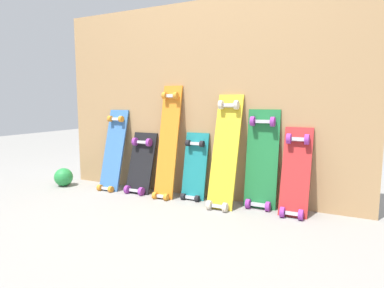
{
  "coord_description": "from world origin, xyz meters",
  "views": [
    {
      "loc": [
        1.14,
        -2.37,
        0.78
      ],
      "look_at": [
        0.0,
        -0.07,
        0.45
      ],
      "focal_mm": 30.98,
      "sensor_mm": 36.0,
      "label": 1
    }
  ],
  "objects_px": {
    "skateboard_teal": "(194,170)",
    "skateboard_red": "(295,176)",
    "skateboard_green": "(261,163)",
    "skateboard_yellow": "(225,155)",
    "rubber_ball": "(64,177)",
    "skateboard_blue": "(113,154)",
    "skateboard_orange": "(168,146)",
    "skateboard_black": "(140,166)"
  },
  "relations": [
    {
      "from": "skateboard_teal",
      "to": "skateboard_red",
      "type": "height_order",
      "value": "skateboard_red"
    },
    {
      "from": "skateboard_teal",
      "to": "skateboard_green",
      "type": "distance_m",
      "value": 0.55
    },
    {
      "from": "skateboard_yellow",
      "to": "rubber_ball",
      "type": "height_order",
      "value": "skateboard_yellow"
    },
    {
      "from": "skateboard_blue",
      "to": "skateboard_orange",
      "type": "distance_m",
      "value": 0.57
    },
    {
      "from": "skateboard_black",
      "to": "skateboard_yellow",
      "type": "bearing_deg",
      "value": -2.71
    },
    {
      "from": "rubber_ball",
      "to": "skateboard_green",
      "type": "bearing_deg",
      "value": 6.25
    },
    {
      "from": "skateboard_blue",
      "to": "skateboard_red",
      "type": "relative_size",
      "value": 1.17
    },
    {
      "from": "skateboard_teal",
      "to": "skateboard_red",
      "type": "bearing_deg",
      "value": -2.72
    },
    {
      "from": "skateboard_yellow",
      "to": "rubber_ball",
      "type": "distance_m",
      "value": 1.57
    },
    {
      "from": "skateboard_red",
      "to": "rubber_ball",
      "type": "bearing_deg",
      "value": -175.91
    },
    {
      "from": "skateboard_teal",
      "to": "skateboard_green",
      "type": "xyz_separation_m",
      "value": [
        0.54,
        0.01,
        0.1
      ]
    },
    {
      "from": "skateboard_orange",
      "to": "skateboard_yellow",
      "type": "xyz_separation_m",
      "value": [
        0.51,
        -0.03,
        -0.04
      ]
    },
    {
      "from": "skateboard_red",
      "to": "rubber_ball",
      "type": "distance_m",
      "value": 2.06
    },
    {
      "from": "skateboard_yellow",
      "to": "skateboard_green",
      "type": "height_order",
      "value": "skateboard_yellow"
    },
    {
      "from": "skateboard_orange",
      "to": "skateboard_yellow",
      "type": "bearing_deg",
      "value": -3.38
    },
    {
      "from": "skateboard_teal",
      "to": "skateboard_orange",
      "type": "bearing_deg",
      "value": -170.19
    },
    {
      "from": "skateboard_black",
      "to": "skateboard_orange",
      "type": "relative_size",
      "value": 0.59
    },
    {
      "from": "skateboard_blue",
      "to": "skateboard_black",
      "type": "distance_m",
      "value": 0.3
    },
    {
      "from": "skateboard_orange",
      "to": "skateboard_red",
      "type": "height_order",
      "value": "skateboard_orange"
    },
    {
      "from": "skateboard_teal",
      "to": "skateboard_black",
      "type": "bearing_deg",
      "value": -176.41
    },
    {
      "from": "skateboard_blue",
      "to": "skateboard_teal",
      "type": "distance_m",
      "value": 0.79
    },
    {
      "from": "skateboard_teal",
      "to": "skateboard_blue",
      "type": "bearing_deg",
      "value": -176.76
    },
    {
      "from": "skateboard_orange",
      "to": "rubber_ball",
      "type": "relative_size",
      "value": 5.87
    },
    {
      "from": "skateboard_teal",
      "to": "skateboard_red",
      "type": "distance_m",
      "value": 0.79
    },
    {
      "from": "skateboard_blue",
      "to": "skateboard_green",
      "type": "height_order",
      "value": "skateboard_green"
    },
    {
      "from": "skateboard_yellow",
      "to": "skateboard_green",
      "type": "relative_size",
      "value": 1.15
    },
    {
      "from": "skateboard_green",
      "to": "skateboard_teal",
      "type": "bearing_deg",
      "value": -178.63
    },
    {
      "from": "skateboard_orange",
      "to": "skateboard_red",
      "type": "xyz_separation_m",
      "value": [
        1.01,
        0.0,
        -0.15
      ]
    },
    {
      "from": "skateboard_black",
      "to": "skateboard_green",
      "type": "height_order",
      "value": "skateboard_green"
    },
    {
      "from": "skateboard_orange",
      "to": "skateboard_red",
      "type": "relative_size",
      "value": 1.47
    },
    {
      "from": "skateboard_yellow",
      "to": "skateboard_orange",
      "type": "bearing_deg",
      "value": 176.62
    },
    {
      "from": "skateboard_orange",
      "to": "rubber_ball",
      "type": "height_order",
      "value": "skateboard_orange"
    },
    {
      "from": "skateboard_black",
      "to": "skateboard_green",
      "type": "relative_size",
      "value": 0.73
    },
    {
      "from": "skateboard_teal",
      "to": "skateboard_yellow",
      "type": "xyz_separation_m",
      "value": [
        0.28,
        -0.07,
        0.15
      ]
    },
    {
      "from": "skateboard_green",
      "to": "skateboard_red",
      "type": "distance_m",
      "value": 0.26
    },
    {
      "from": "skateboard_teal",
      "to": "skateboard_green",
      "type": "relative_size",
      "value": 0.77
    },
    {
      "from": "skateboard_blue",
      "to": "skateboard_teal",
      "type": "bearing_deg",
      "value": 3.24
    },
    {
      "from": "skateboard_orange",
      "to": "skateboard_blue",
      "type": "bearing_deg",
      "value": -179.42
    },
    {
      "from": "skateboard_black",
      "to": "rubber_ball",
      "type": "height_order",
      "value": "skateboard_black"
    },
    {
      "from": "skateboard_blue",
      "to": "skateboard_green",
      "type": "xyz_separation_m",
      "value": [
        1.32,
        0.06,
        0.02
      ]
    },
    {
      "from": "skateboard_blue",
      "to": "rubber_ball",
      "type": "xyz_separation_m",
      "value": [
        -0.47,
        -0.14,
        -0.23
      ]
    },
    {
      "from": "rubber_ball",
      "to": "skateboard_yellow",
      "type": "bearing_deg",
      "value": 4.27
    }
  ]
}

